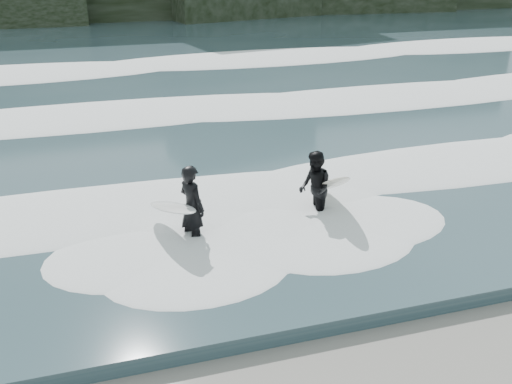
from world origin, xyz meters
TOP-DOWN VIEW (x-y plane):
  - sea at (0.00, 29.00)m, footprint 90.00×52.00m
  - foam_near at (0.00, 9.00)m, footprint 60.00×3.20m
  - foam_mid at (0.00, 16.00)m, footprint 60.00×4.00m
  - foam_far at (0.00, 25.00)m, footprint 60.00×4.80m
  - surfer_left at (-1.94, 6.59)m, footprint 1.27×2.01m
  - surfer_right at (0.98, 6.89)m, footprint 1.19×1.93m

SIDE VIEW (x-z plane):
  - sea at x=0.00m, z-range 0.00..0.30m
  - foam_near at x=0.00m, z-range 0.30..0.50m
  - foam_mid at x=0.00m, z-range 0.30..0.54m
  - foam_far at x=0.00m, z-range 0.30..0.60m
  - surfer_right at x=0.98m, z-range 0.01..1.70m
  - surfer_left at x=-1.94m, z-range 0.01..1.81m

